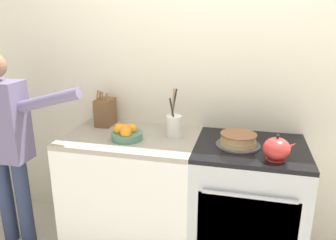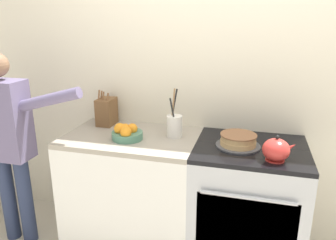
{
  "view_description": "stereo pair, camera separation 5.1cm",
  "coord_description": "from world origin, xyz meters",
  "px_view_note": "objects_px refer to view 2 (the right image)",
  "views": [
    {
      "loc": [
        0.18,
        -1.8,
        1.72
      ],
      "look_at": [
        -0.33,
        0.29,
        1.05
      ],
      "focal_mm": 35.0,
      "sensor_mm": 36.0,
      "label": 1
    },
    {
      "loc": [
        0.23,
        -1.79,
        1.72
      ],
      "look_at": [
        -0.33,
        0.29,
        1.05
      ],
      "focal_mm": 35.0,
      "sensor_mm": 36.0,
      "label": 2
    }
  ],
  "objects_px": {
    "utensil_crock": "(174,125)",
    "stove_range": "(246,206)",
    "fruit_bowl": "(126,133)",
    "layer_cake": "(238,141)",
    "person_baker": "(8,136)",
    "tea_kettle": "(276,150)",
    "knife_block": "(107,111)"
  },
  "relations": [
    {
      "from": "knife_block",
      "to": "utensil_crock",
      "type": "height_order",
      "value": "utensil_crock"
    },
    {
      "from": "tea_kettle",
      "to": "knife_block",
      "type": "height_order",
      "value": "knife_block"
    },
    {
      "from": "layer_cake",
      "to": "fruit_bowl",
      "type": "bearing_deg",
      "value": -174.98
    },
    {
      "from": "utensil_crock",
      "to": "stove_range",
      "type": "bearing_deg",
      "value": -6.07
    },
    {
      "from": "tea_kettle",
      "to": "utensil_crock",
      "type": "bearing_deg",
      "value": 160.36
    },
    {
      "from": "layer_cake",
      "to": "tea_kettle",
      "type": "xyz_separation_m",
      "value": [
        0.23,
        -0.18,
        0.03
      ]
    },
    {
      "from": "stove_range",
      "to": "layer_cake",
      "type": "height_order",
      "value": "layer_cake"
    },
    {
      "from": "fruit_bowl",
      "to": "person_baker",
      "type": "relative_size",
      "value": 0.15
    },
    {
      "from": "stove_range",
      "to": "fruit_bowl",
      "type": "xyz_separation_m",
      "value": [
        -0.86,
        -0.08,
        0.5
      ]
    },
    {
      "from": "fruit_bowl",
      "to": "utensil_crock",
      "type": "bearing_deg",
      "value": 23.75
    },
    {
      "from": "stove_range",
      "to": "person_baker",
      "type": "bearing_deg",
      "value": -172.91
    },
    {
      "from": "tea_kettle",
      "to": "knife_block",
      "type": "distance_m",
      "value": 1.34
    },
    {
      "from": "layer_cake",
      "to": "person_baker",
      "type": "height_order",
      "value": "person_baker"
    },
    {
      "from": "layer_cake",
      "to": "person_baker",
      "type": "distance_m",
      "value": 1.67
    },
    {
      "from": "stove_range",
      "to": "fruit_bowl",
      "type": "relative_size",
      "value": 4.11
    },
    {
      "from": "fruit_bowl",
      "to": "person_baker",
      "type": "height_order",
      "value": "person_baker"
    },
    {
      "from": "knife_block",
      "to": "utensil_crock",
      "type": "distance_m",
      "value": 0.61
    },
    {
      "from": "utensil_crock",
      "to": "fruit_bowl",
      "type": "height_order",
      "value": "utensil_crock"
    },
    {
      "from": "stove_range",
      "to": "utensil_crock",
      "type": "distance_m",
      "value": 0.77
    },
    {
      "from": "person_baker",
      "to": "fruit_bowl",
      "type": "bearing_deg",
      "value": 5.29
    },
    {
      "from": "layer_cake",
      "to": "utensil_crock",
      "type": "xyz_separation_m",
      "value": [
        -0.46,
        0.07,
        0.04
      ]
    },
    {
      "from": "fruit_bowl",
      "to": "person_baker",
      "type": "distance_m",
      "value": 0.9
    },
    {
      "from": "layer_cake",
      "to": "tea_kettle",
      "type": "relative_size",
      "value": 1.49
    },
    {
      "from": "tea_kettle",
      "to": "knife_block",
      "type": "relative_size",
      "value": 0.69
    },
    {
      "from": "knife_block",
      "to": "person_baker",
      "type": "relative_size",
      "value": 0.19
    },
    {
      "from": "utensil_crock",
      "to": "person_baker",
      "type": "xyz_separation_m",
      "value": [
        -1.2,
        -0.28,
        -0.1
      ]
    },
    {
      "from": "utensil_crock",
      "to": "knife_block",
      "type": "bearing_deg",
      "value": 167.07
    },
    {
      "from": "layer_cake",
      "to": "fruit_bowl",
      "type": "xyz_separation_m",
      "value": [
        -0.77,
        -0.07,
        0.01
      ]
    },
    {
      "from": "utensil_crock",
      "to": "fruit_bowl",
      "type": "bearing_deg",
      "value": -156.25
    },
    {
      "from": "knife_block",
      "to": "utensil_crock",
      "type": "relative_size",
      "value": 0.83
    },
    {
      "from": "fruit_bowl",
      "to": "person_baker",
      "type": "xyz_separation_m",
      "value": [
        -0.88,
        -0.14,
        -0.06
      ]
    },
    {
      "from": "stove_range",
      "to": "knife_block",
      "type": "bearing_deg",
      "value": 170.32
    }
  ]
}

